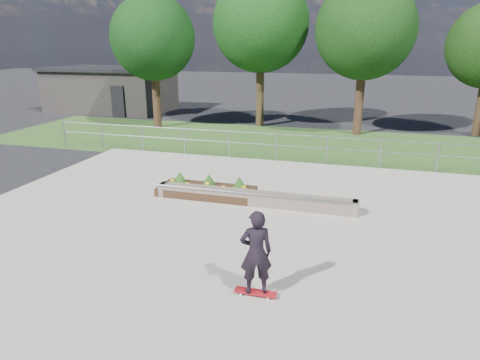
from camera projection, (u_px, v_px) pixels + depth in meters
The scene contains 11 objects.
ground at pixel (215, 240), 10.51m from camera, with size 120.00×120.00×0.00m, color black.
grass_verge at pixel (290, 143), 20.57m from camera, with size 30.00×8.00×0.02m, color #2B4C1E.
concrete_slab at pixel (215, 239), 10.50m from camera, with size 15.00×15.00×0.06m, color gray.
fence at pixel (276, 143), 17.14m from camera, with size 20.06×0.06×1.20m.
building at pixel (112, 89), 30.20m from camera, with size 8.40×5.40×3.00m.
tree_far_left at pixel (153, 38), 23.02m from camera, with size 4.55×4.55×7.15m.
tree_mid_left at pixel (261, 24), 23.18m from camera, with size 5.25×5.25×8.25m.
tree_mid_right at pixel (365, 30), 20.93m from camera, with size 4.90×4.90×7.70m.
grind_ledge at pixel (253, 198), 12.57m from camera, with size 6.00×0.44×0.43m.
planter_bed at pixel (207, 189), 13.42m from camera, with size 3.00×1.20×0.61m.
skateboarder at pixel (256, 253), 7.82m from camera, with size 0.80×0.58×1.73m.
Camera 1 is at (3.22, -9.02, 4.62)m, focal length 32.00 mm.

